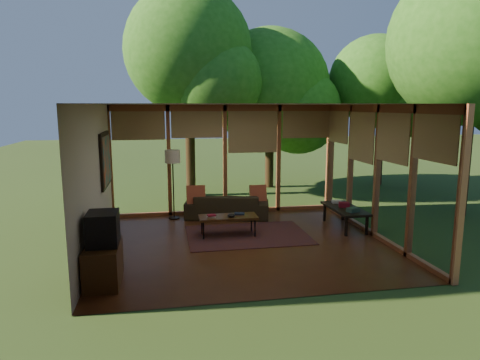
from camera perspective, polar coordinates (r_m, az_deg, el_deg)
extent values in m
plane|color=#5C2F18|center=(8.50, 0.57, -8.43)|extent=(5.50, 5.50, 0.00)
plane|color=silver|center=(8.07, 0.60, 10.09)|extent=(5.50, 5.50, 0.00)
cube|color=silver|center=(8.12, -18.83, -0.01)|extent=(0.04, 5.00, 2.70)
cube|color=silver|center=(5.79, 5.33, -3.35)|extent=(5.50, 0.04, 2.70)
cube|color=#9D5630|center=(10.62, -2.00, 2.73)|extent=(5.50, 0.12, 2.70)
cube|color=#9D5630|center=(9.11, 17.82, 1.07)|extent=(0.12, 5.00, 2.70)
plane|color=#2D491B|center=(18.76, 20.27, 1.05)|extent=(40.00, 40.00, 0.00)
cylinder|color=#322412|center=(12.82, -6.78, 10.06)|extent=(0.28, 0.28, 5.45)
sphere|color=#205D15|center=(12.92, -6.92, 16.79)|extent=(3.68, 3.68, 3.68)
cylinder|color=#322412|center=(14.17, 3.92, 7.37)|extent=(0.28, 0.28, 4.11)
sphere|color=#205D15|center=(14.17, 3.97, 11.99)|extent=(3.89, 3.89, 3.89)
cylinder|color=#322412|center=(11.67, 28.28, 8.73)|extent=(0.28, 0.28, 5.35)
sphere|color=#205D15|center=(11.76, 28.90, 15.96)|extent=(3.98, 3.98, 3.98)
cylinder|color=#322412|center=(15.09, 17.34, 7.68)|extent=(0.28, 0.28, 4.41)
sphere|color=#205D15|center=(15.10, 17.58, 12.33)|extent=(3.05, 3.05, 3.05)
cube|color=maroon|center=(9.01, 1.00, -7.32)|extent=(2.50, 1.77, 0.01)
imported|color=#312918|center=(10.31, -1.73, -3.47)|extent=(2.10, 1.20, 0.58)
cube|color=maroon|center=(10.12, -5.90, -2.00)|extent=(0.43, 0.23, 0.46)
cube|color=maroon|center=(10.34, 2.41, -1.80)|extent=(0.40, 0.21, 0.42)
cube|color=beige|center=(8.76, -3.81, -4.91)|extent=(0.20, 0.17, 0.03)
cube|color=maroon|center=(8.75, -3.82, -4.72)|extent=(0.19, 0.15, 0.03)
cube|color=#151E30|center=(8.97, -0.09, -4.52)|extent=(0.24, 0.21, 0.03)
ellipsoid|color=black|center=(8.76, -1.17, -4.74)|extent=(0.16, 0.16, 0.07)
cube|color=#4E2F15|center=(6.95, -17.74, -10.54)|extent=(0.50, 1.00, 0.60)
cube|color=black|center=(6.78, -17.81, -6.17)|extent=(0.45, 0.55, 0.50)
cube|color=#2D4F43|center=(9.36, 14.83, -3.87)|extent=(0.28, 0.24, 0.09)
cube|color=maroon|center=(9.76, 13.71, -3.22)|extent=(0.26, 0.22, 0.10)
cube|color=beige|center=(10.12, 12.78, -2.84)|extent=(0.24, 0.20, 0.06)
cylinder|color=black|center=(10.41, -8.77, -5.02)|extent=(0.26, 0.26, 0.03)
cylinder|color=black|center=(10.24, -8.88, -0.82)|extent=(0.03, 0.03, 1.52)
cylinder|color=beige|center=(10.13, -8.99, 3.13)|extent=(0.36, 0.36, 0.30)
cube|color=#4E2F15|center=(8.86, -1.59, -4.97)|extent=(1.20, 0.50, 0.05)
cylinder|color=black|center=(8.68, -4.88, -6.77)|extent=(0.03, 0.03, 0.38)
cylinder|color=black|center=(8.84, 2.01, -6.44)|extent=(0.03, 0.03, 0.38)
cylinder|color=black|center=(9.03, -5.11, -6.13)|extent=(0.03, 0.03, 0.38)
cylinder|color=black|center=(9.18, 1.53, -5.82)|extent=(0.03, 0.03, 0.38)
cube|color=black|center=(9.73, 13.81, -3.72)|extent=(0.60, 1.40, 0.05)
cube|color=black|center=(9.17, 13.97, -6.05)|extent=(0.05, 0.05, 0.40)
cube|color=black|center=(9.36, 16.55, -5.84)|extent=(0.05, 0.05, 0.40)
cube|color=black|center=(10.23, 11.21, -4.28)|extent=(0.05, 0.05, 0.40)
cube|color=black|center=(10.41, 13.57, -4.13)|extent=(0.05, 0.05, 0.40)
cube|color=black|center=(9.46, -17.53, 2.62)|extent=(0.05, 1.35, 1.15)
cube|color=#1B6E7A|center=(9.46, -17.35, 2.63)|extent=(0.02, 1.20, 1.00)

